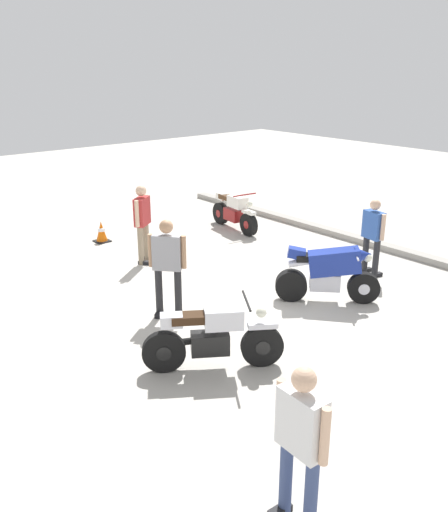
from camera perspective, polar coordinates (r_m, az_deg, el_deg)
ground_plane at (r=10.75m, az=1.35°, el=-4.18°), size 40.00×40.00×0.00m
curb_edge at (r=14.02m, az=15.55°, el=1.14°), size 14.00×0.30×0.15m
motorcycle_cream_vintage at (r=14.90m, az=1.05°, el=4.59°), size 1.95×0.73×1.07m
motorcycle_blue_sportbike at (r=10.49m, az=10.76°, el=-1.63°), size 1.53×1.50×1.14m
motorcycle_silver_cruiser at (r=8.12m, az=-1.19°, el=-8.33°), size 1.26×1.81×1.09m
person_in_white_shirt at (r=5.45m, az=7.92°, el=-18.06°), size 0.67×0.33×1.74m
person_in_gray_shirt at (r=9.63m, az=-5.86°, el=-0.55°), size 0.58×0.54×1.78m
person_in_red_shirt at (r=12.39m, az=-8.42°, el=3.85°), size 0.52×0.60×1.76m
person_in_blue_shirt at (r=11.92m, az=15.11°, el=2.32°), size 0.64×0.39×1.65m
traffic_cone at (r=14.24m, az=-12.54°, el=2.46°), size 0.36×0.36×0.53m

